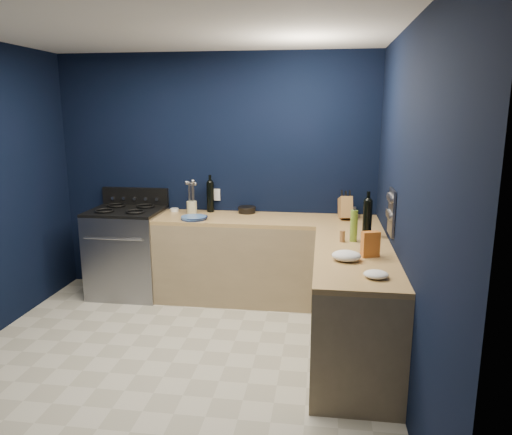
% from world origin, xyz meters
% --- Properties ---
extents(floor, '(3.50, 3.50, 0.02)m').
position_xyz_m(floor, '(0.00, 0.00, -0.01)').
color(floor, '#B8B2A1').
rests_on(floor, ground).
extents(ceiling, '(3.50, 3.50, 0.02)m').
position_xyz_m(ceiling, '(0.00, 0.00, 2.61)').
color(ceiling, silver).
rests_on(ceiling, ground).
extents(wall_back, '(3.50, 0.02, 2.60)m').
position_xyz_m(wall_back, '(0.00, 1.76, 1.30)').
color(wall_back, black).
rests_on(wall_back, ground).
extents(wall_right, '(0.02, 3.50, 2.60)m').
position_xyz_m(wall_right, '(1.76, 0.00, 1.30)').
color(wall_right, black).
rests_on(wall_right, ground).
extents(wall_front, '(3.50, 0.02, 2.60)m').
position_xyz_m(wall_front, '(0.00, -1.76, 1.30)').
color(wall_front, black).
rests_on(wall_front, ground).
extents(cab_back, '(2.30, 0.63, 0.86)m').
position_xyz_m(cab_back, '(0.60, 1.44, 0.43)').
color(cab_back, '#927C5A').
rests_on(cab_back, floor).
extents(top_back, '(2.30, 0.63, 0.04)m').
position_xyz_m(top_back, '(0.60, 1.44, 0.88)').
color(top_back, olive).
rests_on(top_back, cab_back).
extents(cab_right, '(0.63, 1.67, 0.86)m').
position_xyz_m(cab_right, '(1.44, 0.29, 0.43)').
color(cab_right, '#927C5A').
rests_on(cab_right, floor).
extents(top_right, '(0.63, 1.67, 0.04)m').
position_xyz_m(top_right, '(1.44, 0.29, 0.88)').
color(top_right, olive).
rests_on(top_right, cab_right).
extents(gas_range, '(0.76, 0.66, 0.92)m').
position_xyz_m(gas_range, '(-0.93, 1.42, 0.46)').
color(gas_range, gray).
rests_on(gas_range, floor).
extents(oven_door, '(0.59, 0.02, 0.42)m').
position_xyz_m(oven_door, '(-0.93, 1.10, 0.45)').
color(oven_door, black).
rests_on(oven_door, gas_range).
extents(cooktop, '(0.76, 0.66, 0.03)m').
position_xyz_m(cooktop, '(-0.93, 1.42, 0.94)').
color(cooktop, black).
rests_on(cooktop, gas_range).
extents(backguard, '(0.76, 0.06, 0.20)m').
position_xyz_m(backguard, '(-0.93, 1.72, 1.04)').
color(backguard, black).
rests_on(backguard, gas_range).
extents(spice_panel, '(0.02, 0.28, 0.38)m').
position_xyz_m(spice_panel, '(1.74, 0.55, 1.18)').
color(spice_panel, gray).
rests_on(spice_panel, wall_right).
extents(wall_outlet, '(0.09, 0.02, 0.13)m').
position_xyz_m(wall_outlet, '(0.00, 1.74, 1.08)').
color(wall_outlet, white).
rests_on(wall_outlet, wall_back).
extents(plate_stack, '(0.35, 0.35, 0.03)m').
position_xyz_m(plate_stack, '(-0.13, 1.27, 0.92)').
color(plate_stack, teal).
rests_on(plate_stack, top_back).
extents(ramekin, '(0.11, 0.11, 0.03)m').
position_xyz_m(ramekin, '(-0.45, 1.63, 0.92)').
color(ramekin, white).
rests_on(ramekin, top_back).
extents(utensil_crock, '(0.13, 0.13, 0.14)m').
position_xyz_m(utensil_crock, '(-0.23, 1.54, 0.97)').
color(utensil_crock, beige).
rests_on(utensil_crock, top_back).
extents(wine_bottle_back, '(0.09, 0.09, 0.33)m').
position_xyz_m(wine_bottle_back, '(-0.05, 1.66, 1.06)').
color(wine_bottle_back, black).
rests_on(wine_bottle_back, top_back).
extents(lemon_basket, '(0.24, 0.24, 0.07)m').
position_xyz_m(lemon_basket, '(0.36, 1.66, 0.94)').
color(lemon_basket, black).
rests_on(lemon_basket, top_back).
extents(knife_block, '(0.15, 0.27, 0.27)m').
position_xyz_m(knife_block, '(1.41, 1.52, 1.01)').
color(knife_block, olive).
rests_on(knife_block, top_back).
extents(wine_bottle_right, '(0.08, 0.08, 0.32)m').
position_xyz_m(wine_bottle_right, '(1.57, 0.82, 1.06)').
color(wine_bottle_right, black).
rests_on(wine_bottle_right, top_right).
extents(oil_bottle, '(0.08, 0.08, 0.27)m').
position_xyz_m(oil_bottle, '(1.44, 0.64, 1.04)').
color(oil_bottle, olive).
rests_on(oil_bottle, top_right).
extents(spice_jar_near, '(0.05, 0.05, 0.10)m').
position_xyz_m(spice_jar_near, '(1.35, 0.60, 0.95)').
color(spice_jar_near, olive).
rests_on(spice_jar_near, top_right).
extents(spice_jar_far, '(0.05, 0.05, 0.09)m').
position_xyz_m(spice_jar_far, '(1.56, 0.43, 0.94)').
color(spice_jar_far, olive).
rests_on(spice_jar_far, top_right).
extents(crouton_bag, '(0.15, 0.10, 0.20)m').
position_xyz_m(crouton_bag, '(1.54, 0.20, 1.00)').
color(crouton_bag, '#C43F18').
rests_on(crouton_bag, top_right).
extents(towel_front, '(0.27, 0.25, 0.08)m').
position_xyz_m(towel_front, '(1.36, 0.07, 0.94)').
color(towel_front, white).
rests_on(towel_front, top_right).
extents(towel_end, '(0.21, 0.20, 0.05)m').
position_xyz_m(towel_end, '(1.54, -0.29, 0.93)').
color(towel_end, white).
rests_on(towel_end, top_right).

